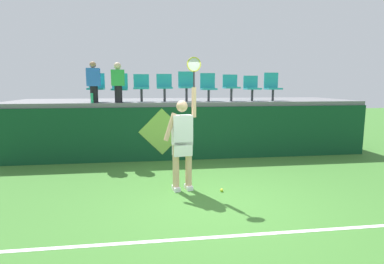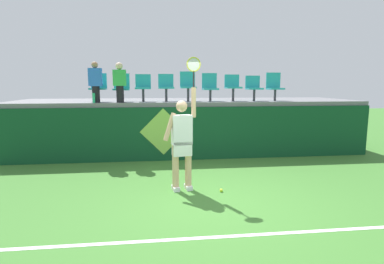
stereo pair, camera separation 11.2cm
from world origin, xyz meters
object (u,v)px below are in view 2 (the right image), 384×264
Objects in this scene: tennis_player at (182,140)px; stadium_chair_3 at (166,86)px; stadium_chair_8 at (274,86)px; spectator_1 at (95,82)px; stadium_chair_7 at (254,87)px; spectator_0 at (120,82)px; stadium_chair_0 at (98,86)px; stadium_chair_2 at (143,86)px; stadium_chair_4 at (188,85)px; tennis_ball at (221,190)px; stadium_chair_5 at (210,86)px; stadium_chair_6 at (233,86)px; water_bottle at (94,98)px; stadium_chair_1 at (122,86)px.

tennis_player reaches higher than stadium_chair_3.
spectator_1 is (-5.15, -0.41, 0.11)m from stadium_chair_8.
stadium_chair_7 is at bearing 5.11° from spectator_1.
stadium_chair_8 is 0.79× the size of spectator_0.
spectator_1 is at bearing -90.00° from stadium_chair_0.
stadium_chair_2 is 0.99× the size of stadium_chair_3.
stadium_chair_4 is (1.29, 0.01, 0.04)m from stadium_chair_2.
stadium_chair_2 is 0.72× the size of spectator_1.
tennis_ball is 3.94m from stadium_chair_5.
stadium_chair_6 is 0.72× the size of spectator_1.
spectator_1 is at bearing -175.42° from stadium_chair_8.
stadium_chair_4 is 1.05× the size of stadium_chair_5.
stadium_chair_3 is at bearing 11.98° from spectator_1.
tennis_player is at bearing 162.58° from tennis_ball.
stadium_chair_3 is at bearing -179.83° from stadium_chair_8.
stadium_chair_2 is at bearing 114.97° from tennis_ball.
spectator_1 reaches higher than tennis_player.
water_bottle is at bearing 129.11° from tennis_player.
stadium_chair_8 is at bearing 0.07° from stadium_chair_4.
stadium_chair_0 is at bearing 179.94° from stadium_chair_7.
tennis_ball is at bearing -74.78° from stadium_chair_3.
stadium_chair_1 is (0.68, 0.55, 0.30)m from water_bottle.
tennis_player is 3.35m from stadium_chair_4.
spectator_0 reaches higher than stadium_chair_1.
stadium_chair_0 reaches higher than stadium_chair_6.
tennis_ball is 4.61m from spectator_1.
water_bottle is 0.31× the size of stadium_chair_8.
stadium_chair_6 is (1.33, -0.01, -0.03)m from stadium_chair_4.
stadium_chair_4 reaches higher than stadium_chair_0.
stadium_chair_8 reaches higher than stadium_chair_1.
stadium_chair_6 is at bearing 72.72° from tennis_ball.
stadium_chair_6 is (3.23, -0.01, 0.02)m from stadium_chair_1.
spectator_1 is at bearing -174.89° from stadium_chair_7.
stadium_chair_5 is 2.59m from spectator_0.
stadium_chair_7 is (0.64, 0.00, -0.03)m from stadium_chair_6.
stadium_chair_2 is at bearing 179.96° from stadium_chair_6.
stadium_chair_6 is at bearing -0.35° from stadium_chair_4.
stadium_chair_2 is 0.73× the size of spectator_0.
tennis_player reaches higher than stadium_chair_7.
spectator_1 reaches higher than stadium_chair_3.
stadium_chair_5 is 3.21m from spectator_1.
stadium_chair_3 reaches higher than tennis_ball.
spectator_1 is at bearing -170.81° from stadium_chair_4.
water_bottle is at bearing -173.21° from stadium_chair_7.
water_bottle is 0.34× the size of stadium_chair_6.
stadium_chair_4 reaches higher than stadium_chair_3.
stadium_chair_8 is (0.65, 0.01, 0.03)m from stadium_chair_7.
stadium_chair_0 is 2.53m from stadium_chair_4.
tennis_ball is 0.08× the size of stadium_chair_3.
stadium_chair_2 is at bearing 22.90° from water_bottle.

